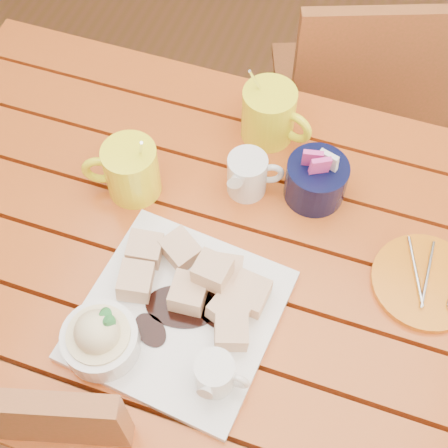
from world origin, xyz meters
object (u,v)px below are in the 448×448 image
at_px(dessert_plate, 164,317).
at_px(chair_far, 363,106).
at_px(orange_saucer, 426,283).
at_px(coffee_mug_left, 130,170).
at_px(table, 206,275).
at_px(coffee_mug_right, 270,114).

xyz_separation_m(dessert_plate, chair_far, (0.19, 0.81, -0.30)).
xyz_separation_m(orange_saucer, chair_far, (-0.18, 0.60, -0.27)).
xyz_separation_m(coffee_mug_left, orange_saucer, (0.53, -0.02, -0.05)).
bearing_deg(coffee_mug_left, table, -42.44).
height_order(table, coffee_mug_right, coffee_mug_right).
distance_m(coffee_mug_right, orange_saucer, 0.40).
relative_size(coffee_mug_left, chair_far, 0.18).
bearing_deg(table, chair_far, 74.46).
bearing_deg(table, coffee_mug_right, 83.35).
relative_size(table, coffee_mug_right, 7.31).
relative_size(coffee_mug_right, orange_saucer, 0.94).
bearing_deg(orange_saucer, chair_far, 106.99).
bearing_deg(orange_saucer, coffee_mug_right, 146.61).
distance_m(coffee_mug_right, chair_far, 0.52).
xyz_separation_m(coffee_mug_right, orange_saucer, (0.33, -0.22, -0.05)).
bearing_deg(coffee_mug_left, coffee_mug_right, 27.57).
xyz_separation_m(table, orange_saucer, (0.37, 0.05, 0.11)).
distance_m(table, dessert_plate, 0.21).
bearing_deg(chair_far, dessert_plate, 56.05).
height_order(coffee_mug_right, chair_far, coffee_mug_right).
distance_m(orange_saucer, chair_far, 0.69).
bearing_deg(dessert_plate, coffee_mug_left, 123.95).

